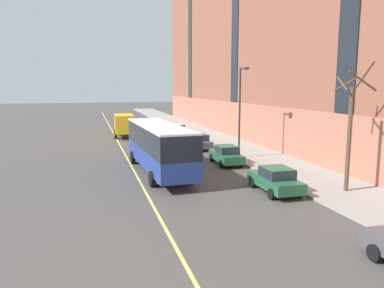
% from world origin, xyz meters
% --- Properties ---
extents(ground_plane, '(260.00, 260.00, 0.00)m').
position_xyz_m(ground_plane, '(0.00, 0.00, 0.00)').
color(ground_plane, '#4C4947').
extents(sidewalk, '(5.31, 160.00, 0.15)m').
position_xyz_m(sidewalk, '(9.21, 3.00, 0.07)').
color(sidewalk, '#9E9B93').
rests_on(sidewalk, ground).
extents(city_bus, '(3.27, 11.95, 3.58)m').
position_xyz_m(city_bus, '(-0.56, 4.10, 2.08)').
color(city_bus, navy).
rests_on(city_bus, ground).
extents(parked_car_darkgray_0, '(2.01, 4.30, 1.56)m').
position_xyz_m(parked_car_darkgray_0, '(5.23, 13.54, 0.78)').
color(parked_car_darkgray_0, '#4C4C51').
rests_on(parked_car_darkgray_0, ground).
extents(parked_car_green_2, '(1.99, 4.25, 1.56)m').
position_xyz_m(parked_car_green_2, '(5.24, -2.74, 0.78)').
color(parked_car_green_2, '#23603D').
rests_on(parked_car_green_2, ground).
extents(parked_car_green_3, '(2.00, 4.38, 1.56)m').
position_xyz_m(parked_car_green_3, '(5.32, 5.80, 0.78)').
color(parked_car_green_3, '#23603D').
rests_on(parked_car_green_3, ground).
extents(parked_car_white_4, '(2.06, 4.71, 1.56)m').
position_xyz_m(parked_car_white_4, '(5.34, 23.83, 0.78)').
color(parked_car_white_4, silver).
rests_on(parked_car_white_4, ground).
extents(box_truck, '(2.55, 6.64, 2.87)m').
position_xyz_m(box_truck, '(-1.22, 24.77, 1.64)').
color(box_truck, gold).
rests_on(box_truck, ground).
extents(street_tree_mid_block, '(1.81, 1.78, 7.56)m').
position_xyz_m(street_tree_mid_block, '(9.29, -3.97, 3.86)').
color(street_tree_mid_block, brown).
rests_on(street_tree_mid_block, sidewalk).
extents(street_lamp, '(0.36, 1.48, 7.75)m').
position_xyz_m(street_lamp, '(7.15, 7.36, 4.83)').
color(street_lamp, '#2D2D30').
rests_on(street_lamp, sidewalk).
extents(fire_hydrant, '(0.42, 0.24, 0.72)m').
position_xyz_m(fire_hydrant, '(7.05, 24.90, 0.49)').
color(fire_hydrant, red).
rests_on(fire_hydrant, sidewalk).
extents(lane_centerline, '(0.16, 140.00, 0.01)m').
position_xyz_m(lane_centerline, '(-2.26, 3.00, 0.00)').
color(lane_centerline, '#E0D66B').
rests_on(lane_centerline, ground).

